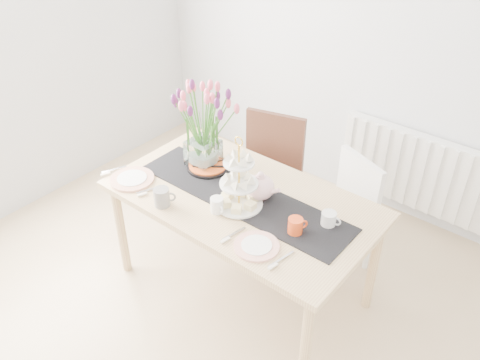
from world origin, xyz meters
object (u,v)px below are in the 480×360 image
Objects in this scene: tart_tin at (208,167)px; chair_white at (344,206)px; chair_brown at (268,167)px; tulip_vase at (202,115)px; mug_white at (217,205)px; cake_stand at (239,189)px; radiator at (417,171)px; mug_orange at (295,226)px; teapot at (260,187)px; mug_grey at (162,197)px; dining_table at (242,207)px; plate_right at (257,246)px; cream_jug at (329,219)px; plate_left at (132,179)px.

chair_white is at bearing 37.77° from tart_tin.
tulip_vase is at bearing -119.67° from chair_brown.
cake_stand is at bearing 82.30° from mug_white.
mug_orange reaches higher than radiator.
chair_white is 3.02× the size of teapot.
mug_grey is at bearing 142.53° from mug_orange.
plate_right is at bearing -41.44° from dining_table.
teapot is 3.18× the size of cream_jug.
mug_grey is at bearing -141.79° from cake_stand.
teapot is at bearing 67.22° from cake_stand.
cream_jug reaches higher than radiator.
mug_white is at bearing -91.86° from chair_white.
mug_white reaches higher than cream_jug.
mug_grey is at bearing -131.50° from dining_table.
dining_table is 5.98× the size of teapot.
chair_brown is 1.14m from plate_right.
plate_left is at bearing -156.24° from teapot.
teapot is at bearing 84.71° from mug_white.
tart_tin is 0.45m from mug_white.
radiator is 1.62m from tart_tin.
teapot reaches higher than chair_white.
chair_brown is 1.01m from cream_jug.
mug_white is (0.29, 0.15, -0.01)m from mug_grey.
dining_table is at bearing 24.58° from plate_left.
dining_table is at bearing -175.82° from cream_jug.
mug_white is (0.39, -0.31, -0.32)m from tulip_vase.
cream_jug is at bearing -49.33° from chair_brown.
cake_stand is 4.83× the size of cream_jug.
chair_white is (0.63, 0.01, -0.06)m from chair_brown.
chair_brown reaches higher than radiator.
chair_brown reaches higher than plate_left.
mug_white is at bearing -12.19° from mug_grey.
mug_white is 0.37m from plate_right.
cake_stand reaches higher than teapot.
cake_stand is 0.72m from plate_left.
chair_white is 0.99m from plate_right.
tulip_vase reaches higher than radiator.
mug_grey is at bearing -101.34° from chair_white.
tulip_vase reaches higher than chair_white.
radiator is 2.95× the size of cake_stand.
radiator is 1.73m from mug_white.
tart_tin is at bearing 55.83° from mug_grey.
chair_white is 1.14m from tulip_vase.
plate_left is at bearing 129.60° from mug_grey.
chair_white is at bearing 101.30° from cream_jug.
chair_brown is 0.92m from mug_white.
mug_orange is (-0.10, -0.17, 0.01)m from cream_jug.
chair_brown is 0.76m from teapot.
tulip_vase is at bearing 61.62° from mug_grey.
plate_left is at bearing 180.00° from plate_right.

